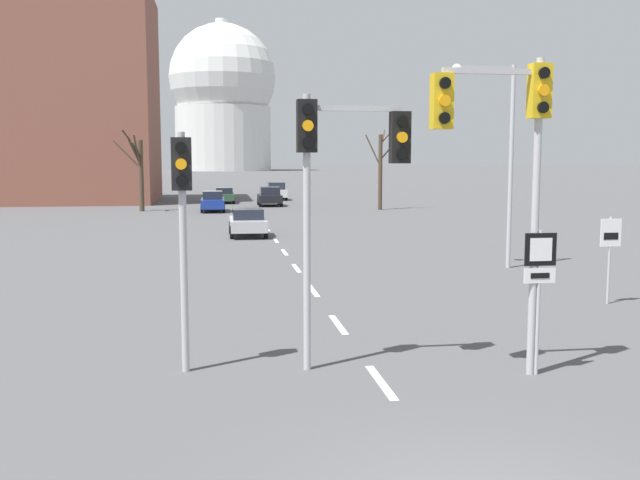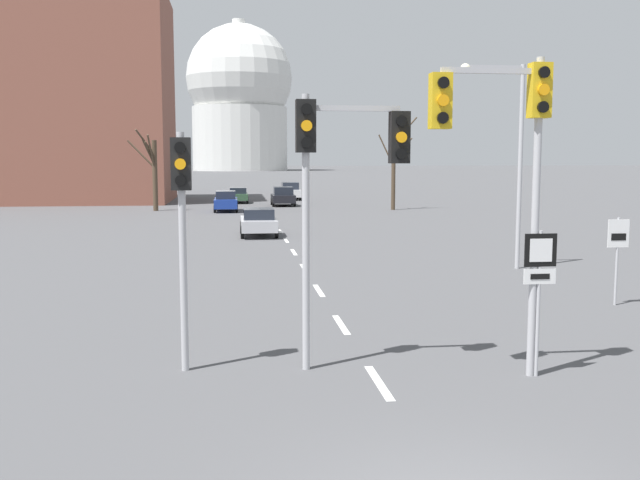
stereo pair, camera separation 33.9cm
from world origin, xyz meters
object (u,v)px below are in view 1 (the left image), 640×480
(traffic_signal_centre_tall, at_px, (339,163))
(sedan_far_right, at_px, (276,191))
(traffic_signal_near_left, at_px, (182,205))
(speed_limit_sign, at_px, (610,245))
(sedan_mid_centre, at_px, (270,196))
(sedan_near_left, at_px, (213,201))
(sedan_near_right, at_px, (248,222))
(traffic_signal_near_right, at_px, (506,137))
(sedan_far_left, at_px, (224,195))
(street_lamp_right, at_px, (499,142))
(route_sign_post, at_px, (539,276))

(traffic_signal_centre_tall, distance_m, sedan_far_right, 56.35)
(traffic_signal_near_left, distance_m, speed_limit_sign, 12.30)
(sedan_mid_centre, height_order, sedan_far_right, sedan_far_right)
(sedan_near_left, bearing_deg, speed_limit_sign, -73.36)
(sedan_near_right, bearing_deg, traffic_signal_near_right, -81.89)
(sedan_near_left, bearing_deg, traffic_signal_near_right, -82.76)
(sedan_near_left, height_order, sedan_far_left, sedan_near_left)
(traffic_signal_centre_tall, xyz_separation_m, sedan_mid_centre, (2.25, 47.28, -3.11))
(sedan_near_right, bearing_deg, sedan_near_left, 96.01)
(traffic_signal_near_left, relative_size, street_lamp_right, 0.61)
(route_sign_post, distance_m, sedan_far_left, 53.09)
(route_sign_post, relative_size, street_lamp_right, 0.37)
(traffic_signal_near_right, distance_m, traffic_signal_centre_tall, 3.03)
(speed_limit_sign, distance_m, sedan_far_left, 48.02)
(sedan_mid_centre, bearing_deg, traffic_signal_near_right, -89.28)
(sedan_far_right, bearing_deg, speed_limit_sign, -84.61)
(speed_limit_sign, relative_size, sedan_mid_centre, 0.60)
(traffic_signal_centre_tall, xyz_separation_m, sedan_far_right, (3.54, 56.15, -3.05))
(sedan_near_left, distance_m, sedan_far_left, 10.58)
(traffic_signal_near_left, distance_m, sedan_far_right, 56.36)
(street_lamp_right, relative_size, sedan_near_left, 1.71)
(traffic_signal_near_left, height_order, speed_limit_sign, traffic_signal_near_left)
(traffic_signal_near_left, xyz_separation_m, sedan_near_left, (0.37, 41.15, -2.34))
(route_sign_post, relative_size, sedan_near_right, 0.66)
(traffic_signal_near_left, bearing_deg, street_lamp_right, 46.58)
(sedan_near_right, bearing_deg, sedan_far_left, 91.73)
(sedan_mid_centre, xyz_separation_m, sedan_far_right, (1.29, 8.87, 0.05))
(traffic_signal_near_right, relative_size, sedan_near_right, 1.41)
(sedan_near_right, bearing_deg, sedan_mid_centre, 82.95)
(sedan_near_left, bearing_deg, sedan_mid_centre, 51.23)
(traffic_signal_near_right, xyz_separation_m, sedan_near_left, (-5.37, 42.25, -3.58))
(traffic_signal_centre_tall, xyz_separation_m, speed_limit_sign, (8.38, 4.91, -2.28))
(route_sign_post, xyz_separation_m, sedan_near_right, (-4.21, 24.72, -1.10))
(speed_limit_sign, xyz_separation_m, sedan_mid_centre, (-6.13, 42.38, -0.82))
(route_sign_post, height_order, speed_limit_sign, route_sign_post)
(sedan_near_right, relative_size, sedan_mid_centre, 1.02)
(sedan_mid_centre, height_order, sedan_far_left, sedan_mid_centre)
(sedan_near_left, distance_m, sedan_far_right, 15.98)
(sedan_mid_centre, distance_m, sedan_far_left, 5.94)
(street_lamp_right, xyz_separation_m, sedan_far_left, (-9.34, 40.36, -3.86))
(traffic_signal_centre_tall, distance_m, sedan_near_right, 24.00)
(sedan_far_left, distance_m, sedan_far_right, 6.61)
(traffic_signal_centre_tall, xyz_separation_m, traffic_signal_near_left, (-2.88, 0.21, -0.78))
(sedan_near_right, bearing_deg, traffic_signal_near_left, -95.39)
(traffic_signal_centre_tall, xyz_separation_m, sedan_far_left, (-1.51, 51.89, -3.19))
(sedan_far_right, bearing_deg, street_lamp_right, -84.51)
(street_lamp_right, xyz_separation_m, sedan_near_right, (-8.49, 12.25, -3.84))
(traffic_signal_centre_tall, bearing_deg, sedan_mid_centre, 87.28)
(route_sign_post, distance_m, sedan_near_left, 42.75)
(street_lamp_right, height_order, sedan_mid_centre, street_lamp_right)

